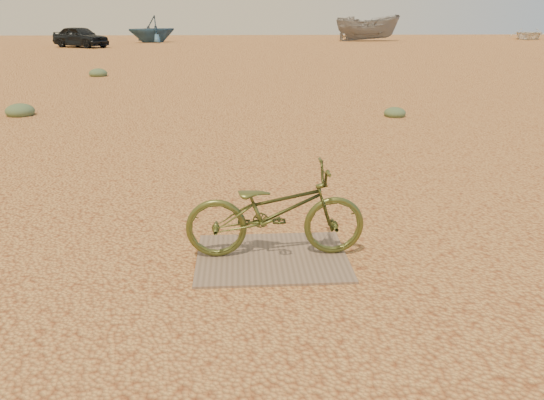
{
  "coord_description": "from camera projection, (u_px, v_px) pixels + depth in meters",
  "views": [
    {
      "loc": [
        -0.12,
        -4.55,
        2.14
      ],
      "look_at": [
        0.16,
        -0.09,
        0.58
      ],
      "focal_mm": 35.0,
      "sensor_mm": 36.0,
      "label": 1
    }
  ],
  "objects": [
    {
      "name": "boat_mid_right",
      "position": [
        368.0,
        28.0,
        46.51
      ],
      "size": [
        5.85,
        2.49,
        2.22
      ],
      "primitive_type": "imported",
      "rotation": [
        0.0,
        0.0,
        1.63
      ],
      "color": "gray",
      "rests_on": "ground"
    },
    {
      "name": "boat_far_right",
      "position": [
        528.0,
        34.0,
        50.29
      ],
      "size": [
        5.5,
        6.0,
        1.02
      ],
      "primitive_type": "imported",
      "rotation": [
        0.0,
        0.0,
        -0.53
      ],
      "color": "white",
      "rests_on": "ground"
    },
    {
      "name": "kale_a",
      "position": [
        21.0,
        115.0,
        11.98
      ],
      "size": [
        0.63,
        0.63,
        0.35
      ],
      "primitive_type": "ellipsoid",
      "color": "#607650",
      "rests_on": "ground"
    },
    {
      "name": "boat_far_left",
      "position": [
        152.0,
        29.0,
        44.16
      ],
      "size": [
        5.43,
        5.29,
        2.17
      ],
      "primitive_type": "imported",
      "rotation": [
        0.0,
        0.0,
        -0.96
      ],
      "color": "#365D7E",
      "rests_on": "ground"
    },
    {
      "name": "plywood_board",
      "position": [
        272.0,
        257.0,
        4.92
      ],
      "size": [
        1.39,
        1.09,
        0.02
      ],
      "primitive_type": "cube",
      "color": "#7C6654",
      "rests_on": "ground"
    },
    {
      "name": "ground",
      "position": [
        254.0,
        255.0,
        5.0
      ],
      "size": [
        120.0,
        120.0,
        0.0
      ],
      "primitive_type": "plane",
      "color": "#E6A95C",
      "rests_on": "ground"
    },
    {
      "name": "kale_b",
      "position": [
        395.0,
        116.0,
        11.86
      ],
      "size": [
        0.48,
        0.48,
        0.27
      ],
      "primitive_type": "ellipsoid",
      "color": "#607650",
      "rests_on": "ground"
    },
    {
      "name": "bicycle",
      "position": [
        275.0,
        211.0,
        4.83
      ],
      "size": [
        1.64,
        0.58,
        0.86
      ],
      "primitive_type": "imported",
      "rotation": [
        0.0,
        0.0,
        1.58
      ],
      "color": "#4A5324",
      "rests_on": "plywood_board"
    },
    {
      "name": "kale_c",
      "position": [
        98.0,
        76.0,
        19.72
      ],
      "size": [
        0.66,
        0.66,
        0.37
      ],
      "primitive_type": "ellipsoid",
      "color": "#607650",
      "rests_on": "ground"
    },
    {
      "name": "car",
      "position": [
        80.0,
        37.0,
        37.29
      ],
      "size": [
        4.51,
        3.76,
        1.45
      ],
      "primitive_type": "imported",
      "rotation": [
        0.0,
        0.0,
        1.0
      ],
      "color": "black",
      "rests_on": "ground"
    }
  ]
}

